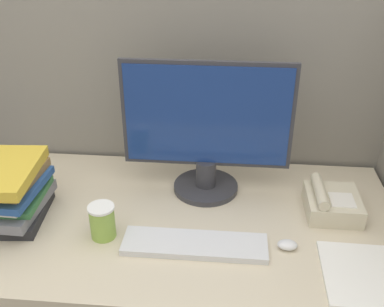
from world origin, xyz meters
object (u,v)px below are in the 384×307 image
(book_stack, at_px, (7,192))
(mouse, at_px, (287,245))
(keyboard, at_px, (195,244))
(desk_telephone, at_px, (331,203))
(coffee_cup, at_px, (102,221))
(monitor, at_px, (207,133))

(book_stack, bearing_deg, mouse, -4.90)
(keyboard, relative_size, mouse, 7.23)
(mouse, distance_m, desk_telephone, 0.26)
(coffee_cup, height_order, book_stack, book_stack)
(keyboard, distance_m, coffee_cup, 0.29)
(book_stack, bearing_deg, desk_telephone, 6.68)
(monitor, height_order, book_stack, monitor)
(monitor, height_order, coffee_cup, monitor)
(monitor, distance_m, coffee_cup, 0.46)
(mouse, relative_size, book_stack, 0.20)
(coffee_cup, bearing_deg, book_stack, 168.09)
(monitor, relative_size, book_stack, 1.91)
(monitor, distance_m, book_stack, 0.68)
(monitor, distance_m, keyboard, 0.39)
(keyboard, height_order, coffee_cup, coffee_cup)
(monitor, height_order, mouse, monitor)
(keyboard, relative_size, coffee_cup, 3.93)
(desk_telephone, bearing_deg, coffee_cup, -165.16)
(keyboard, height_order, mouse, mouse)
(coffee_cup, bearing_deg, mouse, -0.75)
(keyboard, bearing_deg, desk_telephone, 26.63)
(monitor, relative_size, keyboard, 1.33)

